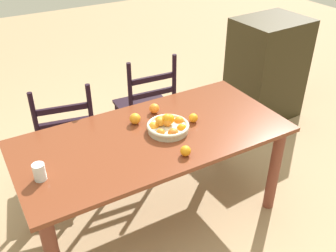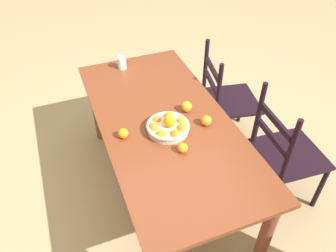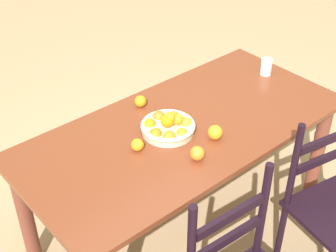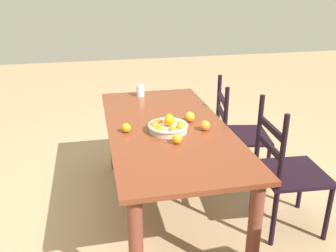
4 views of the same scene
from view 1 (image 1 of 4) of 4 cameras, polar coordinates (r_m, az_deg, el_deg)
ground_plane at (r=3.00m, az=-1.91°, el=-13.18°), size 12.00×12.00×0.00m
dining_table at (r=2.59m, az=-2.15°, el=-3.49°), size 1.80×0.86×0.74m
chair_near_window at (r=3.42m, az=-3.25°, el=2.71°), size 0.48×0.48×0.98m
chair_by_cabinet at (r=3.16m, az=-14.87°, el=-1.53°), size 0.53×0.53×0.93m
cabinet at (r=4.13m, az=14.42°, el=8.17°), size 0.71×0.58×1.05m
fruit_bowl at (r=2.54m, az=0.00°, el=-0.03°), size 0.28×0.28×0.13m
orange_loose_0 at (r=2.63m, az=-4.92°, el=1.09°), size 0.08×0.08×0.08m
orange_loose_1 at (r=2.75m, az=-2.06°, el=2.61°), size 0.07×0.07×0.07m
orange_loose_2 at (r=2.65m, az=3.74°, el=1.24°), size 0.06×0.06×0.06m
orange_loose_3 at (r=2.32m, az=2.63°, el=-3.73°), size 0.07×0.07×0.07m
drinking_glass at (r=2.24m, az=-18.59°, el=-6.49°), size 0.07×0.07×0.10m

